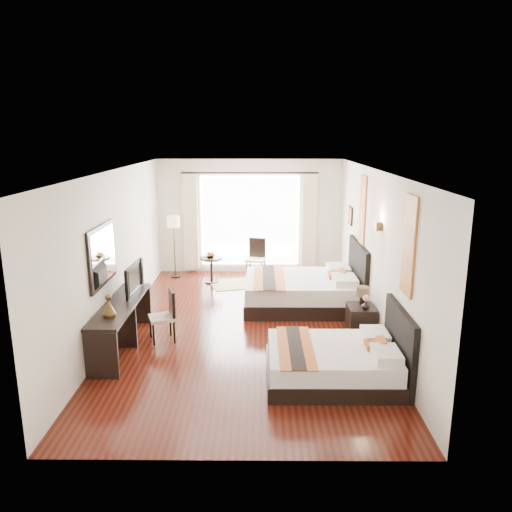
{
  "coord_description": "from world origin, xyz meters",
  "views": [
    {
      "loc": [
        0.25,
        -8.4,
        3.41
      ],
      "look_at": [
        0.18,
        0.48,
        1.21
      ],
      "focal_mm": 35.0,
      "sensor_mm": 36.0,
      "label": 1
    }
  ],
  "objects_px": {
    "television": "(129,278)",
    "desk_chair": "(163,326)",
    "table_lamp": "(362,293)",
    "window_chair": "(256,266)",
    "floor_lamp": "(174,226)",
    "nightstand": "(361,321)",
    "bed_far": "(305,290)",
    "fruit_bowl": "(210,256)",
    "bed_near": "(338,361)",
    "vase": "(366,307)",
    "console_desk": "(122,325)",
    "side_table": "(212,270)"
  },
  "relations": [
    {
      "from": "table_lamp",
      "to": "fruit_bowl",
      "type": "relative_size",
      "value": 1.56
    },
    {
      "from": "console_desk",
      "to": "television",
      "type": "bearing_deg",
      "value": 87.92
    },
    {
      "from": "bed_far",
      "to": "table_lamp",
      "type": "relative_size",
      "value": 6.74
    },
    {
      "from": "table_lamp",
      "to": "window_chair",
      "type": "xyz_separation_m",
      "value": [
        -1.86,
        3.48,
        -0.45
      ]
    },
    {
      "from": "console_desk",
      "to": "vase",
      "type": "bearing_deg",
      "value": 5.18
    },
    {
      "from": "bed_far",
      "to": "floor_lamp",
      "type": "distance_m",
      "value": 3.73
    },
    {
      "from": "table_lamp",
      "to": "bed_near",
      "type": "bearing_deg",
      "value": -111.02
    },
    {
      "from": "floor_lamp",
      "to": "side_table",
      "type": "xyz_separation_m",
      "value": [
        0.92,
        -0.44,
        -0.96
      ]
    },
    {
      "from": "nightstand",
      "to": "window_chair",
      "type": "relative_size",
      "value": 0.59
    },
    {
      "from": "desk_chair",
      "to": "floor_lamp",
      "type": "relative_size",
      "value": 0.58
    },
    {
      "from": "table_lamp",
      "to": "window_chair",
      "type": "distance_m",
      "value": 3.97
    },
    {
      "from": "bed_far",
      "to": "side_table",
      "type": "relative_size",
      "value": 3.82
    },
    {
      "from": "vase",
      "to": "console_desk",
      "type": "relative_size",
      "value": 0.06
    },
    {
      "from": "vase",
      "to": "television",
      "type": "bearing_deg",
      "value": 177.32
    },
    {
      "from": "bed_far",
      "to": "television",
      "type": "height_order",
      "value": "bed_far"
    },
    {
      "from": "fruit_bowl",
      "to": "console_desk",
      "type": "bearing_deg",
      "value": -106.46
    },
    {
      "from": "side_table",
      "to": "window_chair",
      "type": "xyz_separation_m",
      "value": [
        1.03,
        0.47,
        -0.02
      ]
    },
    {
      "from": "table_lamp",
      "to": "desk_chair",
      "type": "xyz_separation_m",
      "value": [
        -3.39,
        -0.36,
        -0.47
      ]
    },
    {
      "from": "bed_far",
      "to": "television",
      "type": "relative_size",
      "value": 2.57
    },
    {
      "from": "console_desk",
      "to": "window_chair",
      "type": "height_order",
      "value": "window_chair"
    },
    {
      "from": "bed_near",
      "to": "window_chair",
      "type": "height_order",
      "value": "bed_near"
    },
    {
      "from": "floor_lamp",
      "to": "window_chair",
      "type": "height_order",
      "value": "floor_lamp"
    },
    {
      "from": "console_desk",
      "to": "fruit_bowl",
      "type": "bearing_deg",
      "value": 73.54
    },
    {
      "from": "floor_lamp",
      "to": "nightstand",
      "type": "bearing_deg",
      "value": -43.29
    },
    {
      "from": "floor_lamp",
      "to": "fruit_bowl",
      "type": "distance_m",
      "value": 1.17
    },
    {
      "from": "table_lamp",
      "to": "desk_chair",
      "type": "relative_size",
      "value": 0.39
    },
    {
      "from": "desk_chair",
      "to": "side_table",
      "type": "height_order",
      "value": "desk_chair"
    },
    {
      "from": "television",
      "to": "fruit_bowl",
      "type": "height_order",
      "value": "television"
    },
    {
      "from": "bed_far",
      "to": "fruit_bowl",
      "type": "xyz_separation_m",
      "value": [
        -2.06,
        1.65,
        0.29
      ]
    },
    {
      "from": "side_table",
      "to": "fruit_bowl",
      "type": "xyz_separation_m",
      "value": [
        -0.02,
        0.03,
        0.33
      ]
    },
    {
      "from": "floor_lamp",
      "to": "console_desk",
      "type": "bearing_deg",
      "value": -92.61
    },
    {
      "from": "bed_far",
      "to": "vase",
      "type": "relative_size",
      "value": 16.21
    },
    {
      "from": "window_chair",
      "to": "side_table",
      "type": "bearing_deg",
      "value": -54.63
    },
    {
      "from": "bed_far",
      "to": "table_lamp",
      "type": "xyz_separation_m",
      "value": [
        0.86,
        -1.39,
        0.4
      ]
    },
    {
      "from": "console_desk",
      "to": "bed_near",
      "type": "bearing_deg",
      "value": -17.74
    },
    {
      "from": "nightstand",
      "to": "vase",
      "type": "xyz_separation_m",
      "value": [
        0.04,
        -0.16,
        0.3
      ]
    },
    {
      "from": "bed_near",
      "to": "floor_lamp",
      "type": "xyz_separation_m",
      "value": [
        -3.16,
        5.16,
        0.98
      ]
    },
    {
      "from": "bed_near",
      "to": "fruit_bowl",
      "type": "bearing_deg",
      "value": 115.46
    },
    {
      "from": "window_chair",
      "to": "console_desk",
      "type": "bearing_deg",
      "value": -16.48
    },
    {
      "from": "console_desk",
      "to": "fruit_bowl",
      "type": "height_order",
      "value": "console_desk"
    },
    {
      "from": "bed_far",
      "to": "window_chair",
      "type": "xyz_separation_m",
      "value": [
        -1.0,
        2.09,
        -0.05
      ]
    },
    {
      "from": "television",
      "to": "desk_chair",
      "type": "distance_m",
      "value": 0.99
    },
    {
      "from": "bed_far",
      "to": "desk_chair",
      "type": "relative_size",
      "value": 2.65
    },
    {
      "from": "bed_far",
      "to": "window_chair",
      "type": "distance_m",
      "value": 2.32
    },
    {
      "from": "vase",
      "to": "television",
      "type": "height_order",
      "value": "television"
    },
    {
      "from": "vase",
      "to": "desk_chair",
      "type": "bearing_deg",
      "value": -178.62
    },
    {
      "from": "bed_near",
      "to": "bed_far",
      "type": "xyz_separation_m",
      "value": [
        -0.2,
        3.1,
        0.06
      ]
    },
    {
      "from": "television",
      "to": "fruit_bowl",
      "type": "distance_m",
      "value": 3.33
    },
    {
      "from": "fruit_bowl",
      "to": "window_chair",
      "type": "xyz_separation_m",
      "value": [
        1.06,
        0.44,
        -0.34
      ]
    },
    {
      "from": "desk_chair",
      "to": "window_chair",
      "type": "xyz_separation_m",
      "value": [
        1.53,
        3.83,
        0.02
      ]
    }
  ]
}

